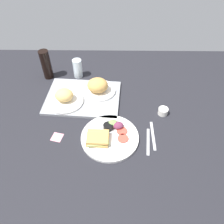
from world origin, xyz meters
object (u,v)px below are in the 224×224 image
bread_plate_near (65,98)px  drinking_glass (78,68)px  bread_plate_far (98,87)px  fork (148,141)px  serving_tray (83,97)px  plate_with_salad (109,136)px  sticky_note (57,137)px  espresso_cup (163,111)px  knife (153,135)px  soda_bottle (46,65)px

bread_plate_near → drinking_glass: 28.15cm
bread_plate_far → fork: bread_plate_far is taller
serving_tray → plate_with_salad: bearing=-61.2°
bread_plate_far → drinking_glass: drinking_glass is taller
serving_tray → sticky_note: serving_tray is taller
sticky_note → bread_plate_far: bearing=59.8°
bread_plate_near → espresso_cup: bearing=-7.6°
bread_plate_near → knife: (50.41, -23.93, -4.44)cm
fork → serving_tray: bearing=54.7°
drinking_glass → sticky_note: drinking_glass is taller
serving_tray → fork: serving_tray is taller
plate_with_salad → soda_bottle: soda_bottle is taller
bread_plate_near → soda_bottle: (-15.70, 26.48, 5.36)cm
knife → serving_tray: bearing=54.8°
espresso_cup → fork: bearing=-117.4°
fork → sticky_note: fork is taller
bread_plate_far → espresso_cup: size_ratio=3.64×
drinking_glass → knife: 69.31cm
drinking_glass → bread_plate_far: bearing=-51.2°
espresso_cup → soda_bottle: bearing=155.1°
serving_tray → bread_plate_near: 11.85cm
serving_tray → fork: size_ratio=2.65×
drinking_glass → fork: bearing=-52.4°
bread_plate_far → plate_with_salad: size_ratio=0.67×
plate_with_salad → fork: (20.65, -2.41, -1.38)cm
plate_with_salad → drinking_glass: bearing=112.6°
bread_plate_near → sticky_note: (-0.69, -25.63, -4.63)cm
bread_plate_far → fork: 46.69cm
plate_with_salad → espresso_cup: 35.83cm
fork → soda_bottle: bearing=55.2°
sticky_note → espresso_cup: bearing=17.0°
bread_plate_near → fork: 55.21cm
bread_plate_far → knife: size_ratio=1.07×
espresso_cup → fork: size_ratio=0.33×
plate_with_salad → serving_tray: bearing=118.8°
bread_plate_far → fork: (27.88, -37.04, -5.52)cm
bread_plate_near → plate_with_salad: (26.77, -25.52, -3.05)cm
fork → sticky_note: size_ratio=3.04×
plate_with_salad → drinking_glass: (-22.16, 53.24, 4.77)cm
bread_plate_far → drinking_glass: (-14.93, 18.60, 0.63)cm
espresso_cup → knife: (-7.46, -16.18, -1.75)cm
plate_with_salad → fork: 20.83cm
serving_tray → espresso_cup: size_ratio=8.04×
fork → espresso_cup: bearing=-21.4°
knife → fork: bearing=143.5°
drinking_glass → bread_plate_near: bearing=-99.4°
serving_tray → soda_bottle: (-25.82, 21.69, 9.25)cm
espresso_cup → knife: espresso_cup is taller
plate_with_salad → soda_bottle: 67.66cm
drinking_glass → sticky_note: (-5.29, -53.34, -6.34)cm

